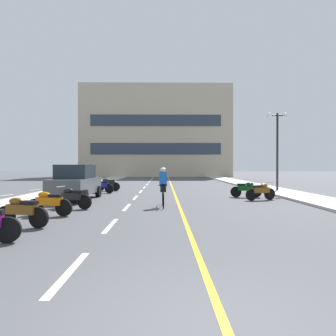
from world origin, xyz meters
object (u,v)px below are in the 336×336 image
at_px(parked_car_near, 76,182).
at_px(motorcycle_6, 101,186).
at_px(street_lamp_mid, 277,134).
at_px(motorcycle_3, 72,197).
at_px(cyclist_rider, 163,186).
at_px(motorcycle_7, 108,184).
at_px(motorcycle_5, 246,189).
at_px(motorcycle_1, 22,211).
at_px(motorcycle_2, 49,203).
at_px(motorcycle_4, 261,191).

distance_m(parked_car_near, motorcycle_6, 3.95).
bearing_deg(parked_car_near, motorcycle_6, 82.07).
bearing_deg(parked_car_near, street_lamp_mid, 21.44).
bearing_deg(motorcycle_3, parked_car_near, 103.57).
bearing_deg(street_lamp_mid, cyclist_rider, -135.79).
xyz_separation_m(motorcycle_6, motorcycle_7, (0.10, 1.80, 0.00)).
distance_m(motorcycle_5, motorcycle_7, 9.65).
height_order(parked_car_near, motorcycle_7, parked_car_near).
distance_m(motorcycle_1, motorcycle_2, 2.00).
height_order(parked_car_near, motorcycle_2, parked_car_near).
height_order(street_lamp_mid, motorcycle_4, street_lamp_mid).
bearing_deg(motorcycle_5, motorcycle_6, 162.18).
relative_size(motorcycle_1, motorcycle_5, 0.98).
distance_m(street_lamp_mid, motorcycle_1, 17.12).
relative_size(motorcycle_2, motorcycle_7, 1.00).
bearing_deg(motorcycle_1, motorcycle_7, 89.23).
distance_m(motorcycle_2, cyclist_rider, 4.70).
distance_m(motorcycle_1, motorcycle_7, 12.80).
bearing_deg(motorcycle_4, parked_car_near, 178.29).
bearing_deg(motorcycle_4, motorcycle_1, -142.96).
height_order(motorcycle_5, cyclist_rider, cyclist_rider).
relative_size(motorcycle_5, cyclist_rider, 0.96).
xyz_separation_m(motorcycle_2, cyclist_rider, (4.02, 2.41, 0.41)).
bearing_deg(motorcycle_7, motorcycle_2, -90.70).
bearing_deg(motorcycle_3, cyclist_rider, 9.71).
relative_size(parked_car_near, motorcycle_2, 2.50).
relative_size(street_lamp_mid, parked_car_near, 1.24).
xyz_separation_m(street_lamp_mid, motorcycle_4, (-2.73, -5.10, -3.47)).
relative_size(motorcycle_5, motorcycle_7, 1.00).
height_order(street_lamp_mid, cyclist_rider, street_lamp_mid).
height_order(parked_car_near, motorcycle_5, parked_car_near).
height_order(motorcycle_6, motorcycle_7, same).
distance_m(motorcycle_2, motorcycle_7, 10.80).
height_order(street_lamp_mid, motorcycle_1, street_lamp_mid).
bearing_deg(motorcycle_5, motorcycle_1, -136.50).
relative_size(parked_car_near, motorcycle_5, 2.49).
distance_m(motorcycle_3, motorcycle_7, 9.02).
bearing_deg(motorcycle_6, cyclist_rider, -58.83).
bearing_deg(motorcycle_5, motorcycle_4, -74.99).
distance_m(motorcycle_7, cyclist_rider, 9.25).
height_order(street_lamp_mid, motorcycle_6, street_lamp_mid).
distance_m(parked_car_near, motorcycle_4, 9.54).
bearing_deg(parked_car_near, motorcycle_4, -1.71).
distance_m(motorcycle_2, motorcycle_5, 10.65).
bearing_deg(street_lamp_mid, motorcycle_7, 175.71).
xyz_separation_m(motorcycle_1, motorcycle_7, (0.17, 12.80, 0.00)).
xyz_separation_m(motorcycle_5, motorcycle_6, (-8.61, 2.77, 0.00)).
bearing_deg(motorcycle_4, motorcycle_2, -151.82).
xyz_separation_m(parked_car_near, cyclist_rider, (4.53, -2.70, -0.03)).
bearing_deg(motorcycle_1, motorcycle_6, 89.64).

